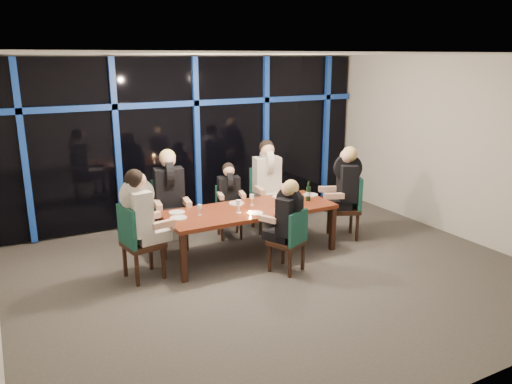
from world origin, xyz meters
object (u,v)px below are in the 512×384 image
chair_near_mid (292,238)px  diner_far_right (268,173)px  diner_far_mid (229,189)px  diner_end_right (345,179)px  diner_end_left (140,208)px  chair_end_right (349,204)px  chair_far_left (170,210)px  chair_end_left (136,239)px  diner_near_mid (287,212)px  diner_far_left (169,185)px  water_pitcher (295,199)px  dining_table (250,212)px  chair_far_right (266,195)px  chair_far_mid (229,208)px  wine_bottle (308,193)px

chair_near_mid → diner_far_right: diner_far_right is taller
diner_far_mid → diner_end_right: diner_end_right is taller
diner_end_right → chair_near_mid: bearing=-38.6°
diner_end_left → diner_end_right: (3.41, -0.02, 0.01)m
chair_end_right → diner_far_mid: (-1.76, 0.96, 0.24)m
chair_far_left → chair_end_left: chair_far_left is taller
chair_end_left → chair_near_mid: (1.98, -0.79, -0.08)m
diner_near_mid → diner_far_left: bearing=-79.9°
diner_near_mid → water_pitcher: (0.49, 0.58, -0.02)m
chair_end_left → chair_end_right: chair_end_right is taller
chair_end_right → diner_end_right: size_ratio=1.03×
diner_near_mid → water_pitcher: bearing=-155.0°
chair_end_right → chair_near_mid: size_ratio=1.16×
dining_table → diner_far_left: 1.33m
chair_far_right → diner_far_left: size_ratio=1.03×
chair_far_mid → chair_near_mid: chair_near_mid is taller
chair_near_mid → diner_end_right: size_ratio=0.89×
chair_end_right → chair_end_left: bearing=-66.6°
chair_end_left → diner_end_right: size_ratio=1.02×
chair_end_right → water_pitcher: chair_end_right is taller
chair_far_left → diner_end_right: 2.90m
chair_far_mid → diner_far_left: (-1.04, -0.07, 0.55)m
dining_table → diner_far_left: diner_far_left is taller
chair_end_right → dining_table: bearing=-69.4°
diner_far_left → chair_near_mid: bearing=-46.6°
chair_end_right → chair_far_right: bearing=-113.0°
chair_far_mid → chair_end_left: chair_end_left is taller
wine_bottle → chair_near_mid: bearing=-135.8°
dining_table → chair_far_right: 1.27m
chair_far_right → diner_far_mid: (-0.76, -0.11, 0.23)m
chair_far_mid → diner_far_mid: 0.36m
chair_far_right → chair_near_mid: bearing=-99.4°
chair_near_mid → water_pitcher: water_pitcher is taller
diner_end_right → chair_far_right: bearing=-114.5°
dining_table → water_pitcher: water_pitcher is taller
diner_far_left → chair_far_right: bearing=12.5°
wine_bottle → water_pitcher: wine_bottle is taller
diner_far_mid → diner_near_mid: bearing=-72.1°
diner_far_mid → diner_near_mid: diner_near_mid is taller
chair_far_right → diner_far_mid: bearing=-162.5°
diner_far_right → wine_bottle: bearing=-69.5°
diner_far_right → water_pitcher: size_ratio=4.74×
chair_far_mid → diner_far_right: bearing=9.8°
diner_far_mid → diner_far_right: size_ratio=0.80×
dining_table → chair_near_mid: (0.21, -0.86, -0.17)m
chair_end_right → diner_far_mid: 2.02m
chair_far_mid → wine_bottle: 1.43m
chair_end_right → diner_far_mid: diner_far_mid is taller
chair_end_right → diner_near_mid: size_ratio=1.19×
chair_near_mid → diner_far_right: 1.91m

